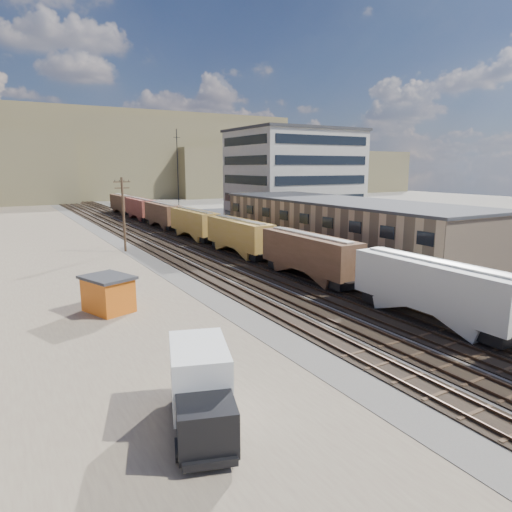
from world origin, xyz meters
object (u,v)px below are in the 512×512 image
maintenance_shed (108,293)px  parked_car_blue (280,221)px  utility_pole_north (124,213)px  box_truck (201,389)px  freight_train (215,227)px

maintenance_shed → parked_car_blue: (41.77, 39.42, -0.76)m
utility_pole_north → box_truck: 45.24m
utility_pole_north → box_truck: size_ratio=1.44×
utility_pole_north → box_truck: (-7.86, -44.42, -3.53)m
maintenance_shed → utility_pole_north: bearing=73.1°
box_truck → parked_car_blue: size_ratio=1.31×
freight_train → utility_pole_north: bearing=169.6°
maintenance_shed → parked_car_blue: bearing=43.3°
box_truck → parked_car_blue: 71.69m
freight_train → maintenance_shed: 30.84m
utility_pole_north → maintenance_shed: utility_pole_north is taller
freight_train → box_truck: (-20.16, -42.15, -1.03)m
utility_pole_north → maintenance_shed: bearing=-106.9°
freight_train → box_truck: 46.74m
freight_train → box_truck: size_ratio=17.28×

